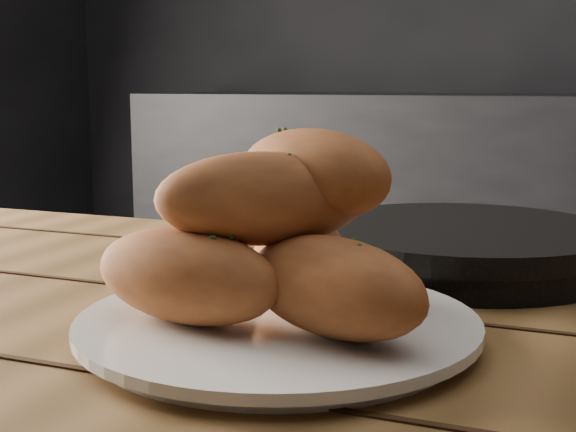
% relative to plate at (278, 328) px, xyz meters
% --- Properties ---
extents(counter, '(2.80, 0.60, 0.90)m').
position_rel_plate_xyz_m(counter, '(0.10, 2.11, -0.31)').
color(counter, black).
rests_on(counter, ground).
extents(plate, '(0.30, 0.30, 0.02)m').
position_rel_plate_xyz_m(plate, '(0.00, 0.00, 0.00)').
color(plate, white).
rests_on(plate, table).
extents(bread_rolls, '(0.28, 0.23, 0.14)m').
position_rel_plate_xyz_m(bread_rolls, '(-0.00, 0.00, 0.07)').
color(bread_rolls, '#B26531').
rests_on(bread_rolls, plate).
extents(skillet, '(0.44, 0.31, 0.05)m').
position_rel_plate_xyz_m(skillet, '(0.09, 0.28, 0.01)').
color(skillet, black).
rests_on(skillet, table).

